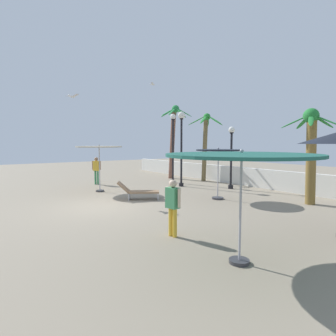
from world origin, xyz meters
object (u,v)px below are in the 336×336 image
Objects in this scene: patio_umbrella_0 at (218,155)px; seagull_1 at (72,96)px; palm_tree_2 at (206,139)px; seagull_0 at (153,84)px; palm_tree_0 at (173,134)px; guest_1 at (173,203)px; lamp_post_3 at (181,137)px; lounge_chair_0 at (138,191)px; guest_0 at (96,168)px; patio_umbrella_1 at (99,149)px; lamp_post_0 at (173,143)px; palm_tree_1 at (311,145)px; patio_umbrella_3 at (242,158)px; lamp_post_2 at (231,151)px.

seagull_1 is (-4.49, -5.16, 2.72)m from patio_umbrella_0.
palm_tree_2 reaches higher than patio_umbrella_0.
palm_tree_0 is at bearing 10.55° from seagull_0.
guest_1 is (10.20, -7.59, -2.29)m from palm_tree_0.
lamp_post_3 reaches higher than lounge_chair_0.
lounge_chair_0 is 5.71m from guest_0.
patio_umbrella_1 reaches higher than patio_umbrella_0.
lamp_post_0 is 4.85× the size of seagull_1.
lounge_chair_0 is 5.35m from guest_1.
lamp_post_0 is 1.61m from lamp_post_3.
palm_tree_1 is at bearing 36.80° from patio_umbrella_1.
palm_tree_2 is at bearing 112.87° from lounge_chair_0.
palm_tree_0 is (-12.43, 7.46, 0.99)m from patio_umbrella_3.
palm_tree_2 is (2.29, 0.99, -0.40)m from palm_tree_0.
seagull_1 reaches higher than patio_umbrella_3.
patio_umbrella_0 is 0.59× the size of palm_tree_1.
patio_umbrella_1 is 8.76m from seagull_0.
palm_tree_1 is 0.91× the size of lamp_post_3.
guest_0 is (-0.50, -5.58, -2.20)m from palm_tree_0.
palm_tree_1 is 4.70m from lamp_post_2.
patio_umbrella_1 is 3.63m from lounge_chair_0.
palm_tree_1 reaches higher than patio_umbrella_3.
lamp_post_0 is at bearing -162.18° from lamp_post_2.
patio_umbrella_0 is 6.24m from patio_umbrella_1.
lamp_post_0 is (-5.51, 1.52, 0.55)m from patio_umbrella_0.
lamp_post_3 is at bearing -18.09° from lamp_post_0.
palm_tree_2 is 2.36m from lamp_post_0.
lamp_post_0 is at bearing -13.08° from seagull_0.
guest_0 is at bearing -116.83° from lamp_post_0.
guest_1 is at bearing -36.65° from palm_tree_0.
lamp_post_2 is (-4.67, 0.36, -0.39)m from palm_tree_1.
patio_umbrella_3 is 1.86× the size of guest_0.
lamp_post_0 is at bearing 164.62° from patio_umbrella_0.
lounge_chair_0 is 2.11× the size of seagull_0.
palm_tree_0 is 6.02m from guest_0.
patio_umbrella_0 is at bearing -21.19° from palm_tree_0.
seagull_1 is at bearing -36.49° from guest_0.
lamp_post_2 is (-6.92, 7.42, -0.14)m from patio_umbrella_3.
palm_tree_0 is at bearing -156.56° from palm_tree_2.
lounge_chair_0 is (-0.34, -5.78, -1.71)m from lamp_post_2.
guest_0 is at bearing 143.51° from seagull_1.
seagull_0 is (-9.30, 2.40, 4.95)m from patio_umbrella_0.
patio_umbrella_0 is 0.54× the size of lamp_post_0.
lounge_chair_0 is at bearing -48.42° from palm_tree_0.
lamp_post_3 reaches higher than guest_1.
palm_tree_2 is 6.22m from seagull_0.
palm_tree_2 reaches higher than lounge_chair_0.
seagull_0 reaches higher than lounge_chair_0.
lamp_post_3 is at bearing -29.00° from palm_tree_0.
patio_umbrella_1 is at bearing -71.72° from palm_tree_0.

